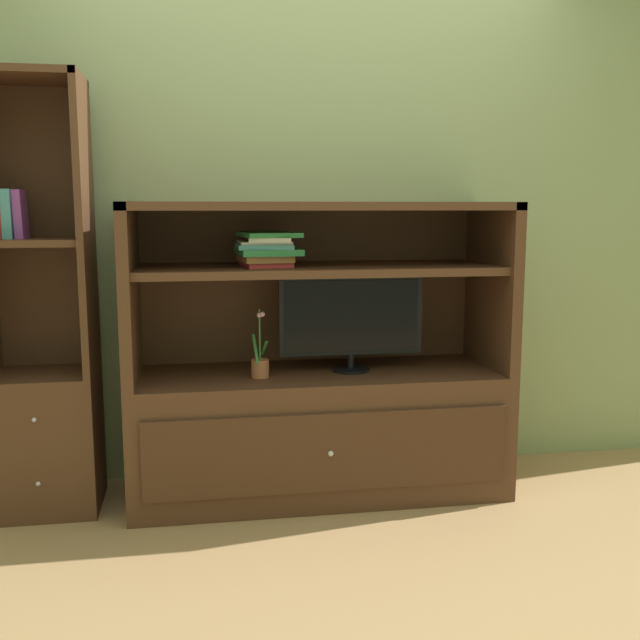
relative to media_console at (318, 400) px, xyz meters
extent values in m
plane|color=tan|center=(0.00, -0.41, -0.44)|extent=(8.00, 8.00, 0.00)
cube|color=#8C9E6B|center=(0.00, 0.34, 0.96)|extent=(6.00, 0.10, 2.80)
cube|color=#4C2D1C|center=(0.00, -0.01, -0.15)|extent=(1.73, 0.60, 0.58)
cube|color=#462A19|center=(0.00, -0.32, -0.15)|extent=(1.59, 0.02, 0.35)
sphere|color=silver|center=(0.00, -0.33, -0.15)|extent=(0.02, 0.02, 0.02)
cube|color=#4C2D1C|center=(-0.84, -0.01, 0.53)|extent=(0.05, 0.60, 0.78)
cube|color=#4C2D1C|center=(0.84, -0.01, 0.53)|extent=(0.05, 0.60, 0.78)
cube|color=#4C2D1C|center=(0.00, 0.28, 0.53)|extent=(1.73, 0.02, 0.78)
cube|color=#4C2D1C|center=(0.00, -0.01, 0.90)|extent=(1.73, 0.60, 0.04)
cube|color=#4C2D1C|center=(0.00, -0.01, 0.61)|extent=(1.63, 0.54, 0.04)
cylinder|color=black|center=(0.15, -0.02, 0.14)|extent=(0.18, 0.18, 0.01)
cylinder|color=black|center=(0.15, -0.02, 0.18)|extent=(0.03, 0.03, 0.07)
cube|color=black|center=(0.15, -0.02, 0.40)|extent=(0.67, 0.02, 0.37)
cube|color=black|center=(0.15, -0.03, 0.40)|extent=(0.62, 0.00, 0.33)
cylinder|color=#B26642|center=(-0.28, -0.08, 0.18)|extent=(0.08, 0.08, 0.08)
cylinder|color=#3D6B33|center=(-0.28, -0.08, 0.33)|extent=(0.01, 0.01, 0.23)
cube|color=#2D7A38|center=(-0.26, -0.07, 0.27)|extent=(0.03, 0.10, 0.09)
cube|color=#2D7A38|center=(-0.30, -0.08, 0.27)|extent=(0.02, 0.11, 0.12)
sphere|color=#DB9EC6|center=(-0.26, -0.08, 0.42)|extent=(0.02, 0.02, 0.02)
sphere|color=#DB9EC6|center=(-0.28, -0.07, 0.42)|extent=(0.03, 0.03, 0.03)
cube|color=red|center=(-0.24, -0.01, 0.64)|extent=(0.23, 0.29, 0.02)
cube|color=#A56638|center=(-0.24, -0.02, 0.67)|extent=(0.24, 0.29, 0.03)
cube|color=#338C4C|center=(-0.23, -0.01, 0.70)|extent=(0.29, 0.33, 0.03)
cube|color=teal|center=(-0.25, -0.01, 0.72)|extent=(0.24, 0.29, 0.02)
cube|color=silver|center=(-0.25, 0.00, 0.74)|extent=(0.23, 0.28, 0.01)
cube|color=silver|center=(-0.22, -0.01, 0.75)|extent=(0.21, 0.34, 0.02)
cube|color=#338C4C|center=(-0.23, 0.00, 0.77)|extent=(0.27, 0.36, 0.02)
cube|color=#4C2D1C|center=(-1.23, -0.01, -0.13)|extent=(0.46, 0.39, 0.62)
sphere|color=silver|center=(-1.23, -0.20, 0.02)|extent=(0.02, 0.02, 0.02)
sphere|color=silver|center=(-1.23, -0.20, -0.25)|extent=(0.02, 0.02, 0.02)
cube|color=#4C2D1C|center=(-1.01, -0.01, 0.81)|extent=(0.03, 0.39, 1.27)
cube|color=#4C2D1C|center=(-1.23, 0.18, 0.81)|extent=(0.46, 0.02, 1.27)
cube|color=#4C2D1C|center=(-1.23, -0.01, 0.75)|extent=(0.40, 0.35, 0.03)
cube|color=#4C2D1C|center=(-1.23, -0.01, 1.43)|extent=(0.46, 0.39, 0.03)
cube|color=red|center=(-1.35, -0.01, 0.86)|extent=(0.03, 0.14, 0.20)
cube|color=teal|center=(-1.31, -0.01, 0.87)|extent=(0.04, 0.17, 0.21)
cube|color=purple|center=(-1.27, -0.01, 0.86)|extent=(0.04, 0.13, 0.21)
camera|label=1|loc=(-0.55, -3.31, 0.90)|focal=41.31mm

